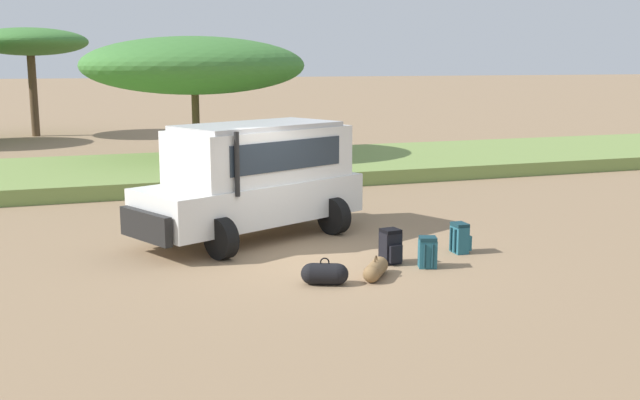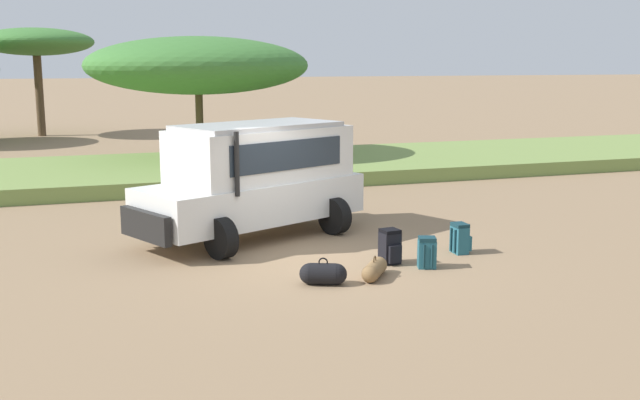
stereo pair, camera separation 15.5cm
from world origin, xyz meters
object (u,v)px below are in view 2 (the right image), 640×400
backpack_beside_front_wheel (460,239)px  backpack_near_rear_wheel (427,253)px  duffel_bag_low_black_case (375,269)px  duffel_bag_soft_canvas (323,274)px  acacia_tree_centre_back (36,42)px  acacia_tree_right_mid (198,66)px  backpack_cluster_center (390,247)px  safari_vehicle (256,177)px

backpack_beside_front_wheel → backpack_near_rear_wheel: bearing=-146.0°
duffel_bag_low_black_case → duffel_bag_soft_canvas: (-0.98, -0.09, 0.04)m
duffel_bag_soft_canvas → acacia_tree_centre_back: size_ratio=0.13×
acacia_tree_right_mid → backpack_cluster_center: bearing=-85.3°
backpack_cluster_center → acacia_tree_centre_back: size_ratio=0.11×
backpack_beside_front_wheel → duffel_bag_soft_canvas: backpack_beside_front_wheel is taller
safari_vehicle → duffel_bag_soft_canvas: safari_vehicle is taller
backpack_near_rear_wheel → safari_vehicle: bearing=124.9°
duffel_bag_soft_canvas → acacia_tree_right_mid: (0.48, 14.83, 3.39)m
backpack_beside_front_wheel → acacia_tree_right_mid: bearing=101.4°
backpack_beside_front_wheel → backpack_near_rear_wheel: (-1.10, -0.75, -0.01)m
duffel_bag_low_black_case → acacia_tree_centre_back: acacia_tree_centre_back is taller
backpack_beside_front_wheel → duffel_bag_low_black_case: (-2.26, -1.05, -0.14)m
acacia_tree_right_mid → duffel_bag_soft_canvas: bearing=-91.8°
backpack_beside_front_wheel → acacia_tree_right_mid: (-2.77, 13.69, 3.29)m
backpack_beside_front_wheel → acacia_tree_centre_back: bearing=106.9°
duffel_bag_soft_canvas → acacia_tree_right_mid: acacia_tree_right_mid is taller
backpack_near_rear_wheel → acacia_tree_centre_back: (-7.33, 28.42, 4.36)m
acacia_tree_centre_back → backpack_cluster_center: bearing=-76.3°
safari_vehicle → acacia_tree_centre_back: acacia_tree_centre_back is taller
safari_vehicle → acacia_tree_right_mid: size_ratio=0.69×
backpack_beside_front_wheel → backpack_near_rear_wheel: backpack_beside_front_wheel is taller
duffel_bag_low_black_case → safari_vehicle: bearing=108.1°
safari_vehicle → duffel_bag_soft_canvas: bearing=-86.6°
acacia_tree_right_mid → acacia_tree_centre_back: bearing=112.0°
backpack_near_rear_wheel → backpack_cluster_center: bearing=138.1°
safari_vehicle → duffel_bag_soft_canvas: (0.23, -3.78, -1.11)m
backpack_near_rear_wheel → acacia_tree_centre_back: bearing=104.5°
backpack_cluster_center → duffel_bag_soft_canvas: size_ratio=0.84×
backpack_cluster_center → acacia_tree_right_mid: (-1.14, 13.97, 3.26)m
duffel_bag_low_black_case → duffel_bag_soft_canvas: size_ratio=1.04×
backpack_cluster_center → duffel_bag_soft_canvas: backpack_cluster_center is taller
backpack_near_rear_wheel → duffel_bag_low_black_case: backpack_near_rear_wheel is taller
backpack_beside_front_wheel → acacia_tree_right_mid: size_ratio=0.08×
backpack_beside_front_wheel → duffel_bag_low_black_case: size_ratio=0.74×
safari_vehicle → acacia_tree_centre_back: bearing=101.2°
acacia_tree_centre_back → duffel_bag_soft_canvas: bearing=-79.8°
backpack_cluster_center → duffel_bag_soft_canvas: (-1.62, -0.86, -0.13)m
backpack_beside_front_wheel → duffel_bag_low_black_case: backpack_beside_front_wheel is taller
backpack_cluster_center → backpack_near_rear_wheel: (0.52, -0.47, -0.04)m
safari_vehicle → backpack_beside_front_wheel: safari_vehicle is taller
safari_vehicle → backpack_near_rear_wheel: safari_vehicle is taller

